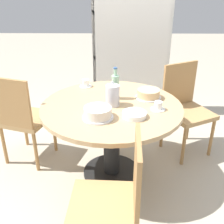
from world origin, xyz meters
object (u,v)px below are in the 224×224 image
object	(u,v)px
chair_b	(22,117)
chair_c	(114,200)
cake_main	(98,113)
cup_a	(86,84)
chair_a	(185,107)
bookshelf	(131,57)
cake_second	(148,94)
cup_b	(158,106)
water_bottle	(115,86)
coffee_pot	(113,95)

from	to	relation	value
chair_b	chair_c	xyz separation A→B (m)	(0.88, -1.08, 0.00)
cake_main	cup_a	size ratio (longest dim) A/B	2.02
chair_a	cake_main	xyz separation A→B (m)	(-0.86, -0.69, 0.27)
chair_c	bookshelf	world-z (taller)	bookshelf
chair_a	chair_b	size ratio (longest dim) A/B	1.00
chair_a	cake_second	bearing A→B (deg)	-172.26
bookshelf	cake_second	size ratio (longest dim) A/B	7.00
cake_main	bookshelf	bearing A→B (deg)	78.56
cup_a	cup_b	size ratio (longest dim) A/B	1.00
water_bottle	cake_second	distance (m)	0.31
bookshelf	water_bottle	bearing A→B (deg)	81.11
chair_c	cake_second	size ratio (longest dim) A/B	4.03
cake_second	cup_a	xyz separation A→B (m)	(-0.59, 0.28, -0.01)
chair_c	bookshelf	bearing A→B (deg)	177.45
chair_b	chair_a	bearing A→B (deg)	-153.57
chair_c	cake_main	bearing A→B (deg)	-166.12
cake_main	coffee_pot	bearing A→B (deg)	64.83
chair_a	coffee_pot	world-z (taller)	coffee_pot
bookshelf	cup_a	xyz separation A→B (m)	(-0.49, -0.93, -0.01)
coffee_pot	water_bottle	bearing A→B (deg)	81.32
chair_b	chair_c	distance (m)	1.40
cake_second	chair_c	bearing A→B (deg)	-106.10
chair_c	water_bottle	xyz separation A→B (m)	(0.00, 1.02, 0.34)
coffee_pot	cake_second	xyz separation A→B (m)	(0.32, 0.16, -0.06)
bookshelf	chair_c	bearing A→B (deg)	85.03
chair_a	chair_c	distance (m)	1.52
chair_b	chair_c	bearing A→B (deg)	146.80
chair_b	bookshelf	size ratio (longest dim) A/B	0.58
cup_a	chair_a	bearing A→B (deg)	1.02
chair_c	bookshelf	size ratio (longest dim) A/B	0.58
coffee_pot	cup_a	world-z (taller)	coffee_pot
chair_b	coffee_pot	size ratio (longest dim) A/B	4.25
coffee_pot	chair_c	bearing A→B (deg)	-88.81
chair_a	coffee_pot	size ratio (longest dim) A/B	4.25
cake_second	cup_a	size ratio (longest dim) A/B	1.91
chair_b	cake_main	xyz separation A→B (m)	(0.75, -0.44, 0.27)
chair_a	cup_a	world-z (taller)	chair_a
cake_second	cake_main	bearing A→B (deg)	-137.21
chair_b	bookshelf	distance (m)	1.61
chair_a	cup_b	distance (m)	0.70
coffee_pot	water_bottle	xyz separation A→B (m)	(0.02, 0.14, 0.02)
chair_c	cup_b	size ratio (longest dim) A/B	7.69
chair_c	cup_a	bearing A→B (deg)	-165.14
cup_b	chair_a	bearing A→B (deg)	55.38
water_bottle	cake_second	xyz separation A→B (m)	(0.30, 0.02, -0.08)
cup_a	cake_second	bearing A→B (deg)	-25.02
cake_main	cup_b	world-z (taller)	cake_main
cake_main	cup_b	xyz separation A→B (m)	(0.49, 0.16, -0.01)
chair_a	water_bottle	bearing A→B (deg)	176.54
chair_c	bookshelf	distance (m)	2.27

